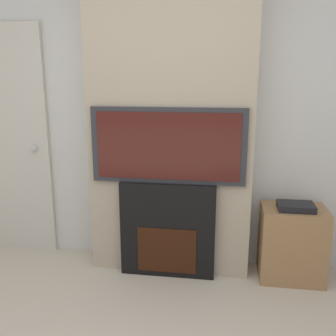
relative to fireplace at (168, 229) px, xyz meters
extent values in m
cube|color=silver|center=(0.00, 0.33, 0.97)|extent=(6.00, 0.06, 2.70)
cube|color=tan|center=(0.00, 0.15, 0.97)|extent=(1.28, 0.30, 2.70)
cube|color=black|center=(0.00, 0.00, 0.00)|extent=(0.75, 0.14, 0.77)
cube|color=#33160A|center=(0.00, -0.07, -0.15)|extent=(0.47, 0.01, 0.37)
cube|color=#2D2D33|center=(0.00, 0.00, 0.68)|extent=(1.18, 0.06, 0.58)
cube|color=#471914|center=(0.00, -0.03, 0.68)|extent=(1.08, 0.01, 0.51)
cube|color=#997047|center=(0.98, 0.07, -0.09)|extent=(0.49, 0.35, 0.59)
cube|color=black|center=(0.98, 0.04, 0.23)|extent=(0.27, 0.19, 0.05)
cube|color=beige|center=(-1.50, 0.27, 0.62)|extent=(0.81, 0.04, 2.01)
sphere|color=silver|center=(-1.21, 0.23, 0.58)|extent=(0.06, 0.06, 0.06)
camera|label=1|loc=(0.41, -2.76, 1.19)|focal=40.00mm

